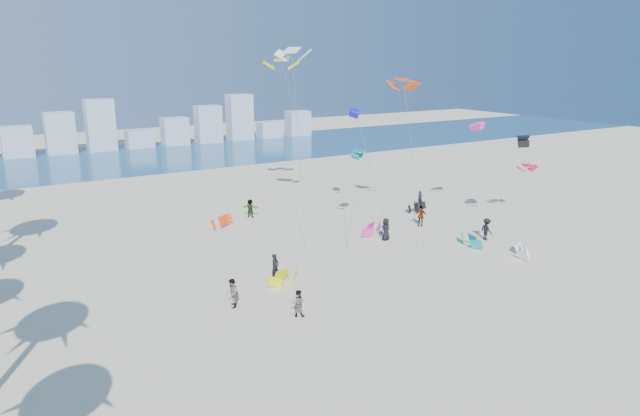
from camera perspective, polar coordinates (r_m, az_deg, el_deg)
ground at (r=29.64m, az=11.85°, el=-16.00°), size 220.00×220.00×0.00m
ocean at (r=93.15m, az=-20.13°, el=4.44°), size 220.00×220.00×0.00m
kitesurfer_near at (r=40.25m, az=-4.41°, el=-5.81°), size 0.81×0.70×1.89m
kitesurfer_mid at (r=34.84m, az=-2.17°, el=-9.30°), size 1.02×0.99×1.66m
kitesurfers_far at (r=49.52m, az=4.14°, el=-1.91°), size 27.39×19.74×1.91m
grounded_kites at (r=49.04m, az=5.27°, el=-2.67°), size 23.55×22.66×0.96m
flying_kites at (r=52.41m, az=6.31°, el=10.78°), size 24.19×26.01×16.21m
distant_skyline at (r=102.26m, az=-22.11°, el=6.84°), size 85.00×3.00×8.40m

